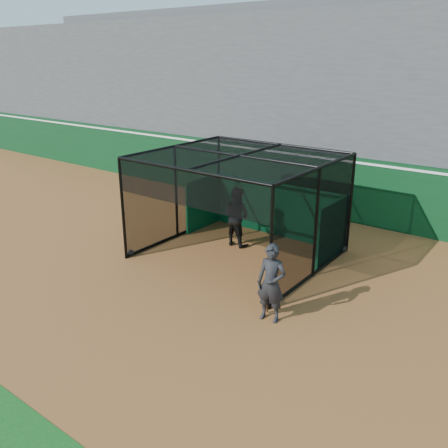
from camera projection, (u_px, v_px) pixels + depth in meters
The scene contains 6 objects.
ground at pixel (157, 283), 13.37m from camera, with size 120.00×120.00×0.00m, color brown.
outfield_wall at pixel (303, 180), 19.33m from camera, with size 50.00×0.50×2.50m.
grandstand at pixel (348, 94), 21.10m from camera, with size 50.00×7.85×8.95m.
batting_cage at pixel (239, 207), 14.82m from camera, with size 5.41×4.90×3.23m.
batter at pixel (236, 216), 15.84m from camera, with size 0.98×0.76×2.01m, color black.
on_deck_player at pixel (271, 283), 11.23m from camera, with size 0.78×0.57×1.95m.
Camera 1 is at (8.77, -8.47, 6.05)m, focal length 38.00 mm.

